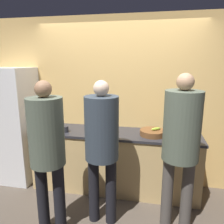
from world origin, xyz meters
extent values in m
plane|color=#4C4238|center=(0.00, 0.00, 0.00)|extent=(14.00, 14.00, 0.00)
cube|color=#E0B266|center=(0.00, 0.67, 1.30)|extent=(5.20, 0.06, 2.60)
cube|color=tan|center=(0.00, 0.36, 0.44)|extent=(2.45, 0.62, 0.88)
cube|color=#28282D|center=(0.00, 0.36, 0.89)|extent=(2.48, 0.65, 0.03)
cube|color=white|center=(-1.71, 0.34, 0.92)|extent=(0.76, 0.62, 1.84)
cylinder|color=black|center=(-0.65, -0.66, 0.42)|extent=(0.13, 0.13, 0.84)
cylinder|color=black|center=(-0.44, -0.66, 0.42)|extent=(0.13, 0.13, 0.84)
cylinder|color=#515B4C|center=(-0.54, -0.66, 1.21)|extent=(0.38, 0.38, 0.73)
sphere|color=#936B4C|center=(-0.54, -0.66, 1.66)|extent=(0.17, 0.17, 0.17)
cylinder|color=black|center=(-0.12, -0.40, 0.42)|extent=(0.13, 0.13, 0.83)
cylinder|color=black|center=(0.10, -0.40, 0.42)|extent=(0.13, 0.13, 0.83)
cylinder|color=#333D47|center=(-0.01, -0.40, 1.20)|extent=(0.39, 0.39, 0.73)
sphere|color=beige|center=(-0.01, -0.40, 1.65)|extent=(0.17, 0.17, 0.17)
cylinder|color=#4C4742|center=(0.75, -0.33, 0.44)|extent=(0.13, 0.13, 0.87)
cylinder|color=#4C4742|center=(0.97, -0.33, 0.44)|extent=(0.13, 0.13, 0.87)
cylinder|color=#515B4C|center=(0.86, -0.33, 1.25)|extent=(0.40, 0.40, 0.76)
sphere|color=tan|center=(0.86, -0.33, 1.73)|extent=(0.18, 0.18, 0.18)
cylinder|color=brown|center=(0.55, 0.31, 0.95)|extent=(0.35, 0.35, 0.08)
ellipsoid|color=#99BC38|center=(0.59, 0.31, 1.01)|extent=(0.15, 0.12, 0.04)
cylinder|color=silver|center=(-0.26, 0.53, 0.98)|extent=(0.10, 0.10, 0.15)
cylinder|color=#99754C|center=(-0.27, 0.53, 1.09)|extent=(0.01, 0.05, 0.24)
cylinder|color=#99754C|center=(-0.25, 0.53, 1.09)|extent=(0.03, 0.05, 0.24)
cylinder|color=#99754C|center=(-0.26, 0.52, 1.09)|extent=(0.05, 0.01, 0.24)
cylinder|color=#333338|center=(-0.37, 0.25, 0.96)|extent=(0.07, 0.07, 0.11)
cylinder|color=#333338|center=(-0.37, 0.25, 1.03)|extent=(0.03, 0.03, 0.03)
cylinder|color=black|center=(-0.37, 0.25, 1.06)|extent=(0.03, 0.03, 0.01)
cylinder|color=#A33D33|center=(0.02, 0.31, 0.95)|extent=(0.07, 0.07, 0.08)
cylinder|color=#28282D|center=(-0.71, 0.20, 0.96)|extent=(0.09, 0.09, 0.09)
camera|label=1|loc=(0.57, -2.67, 1.93)|focal=35.00mm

